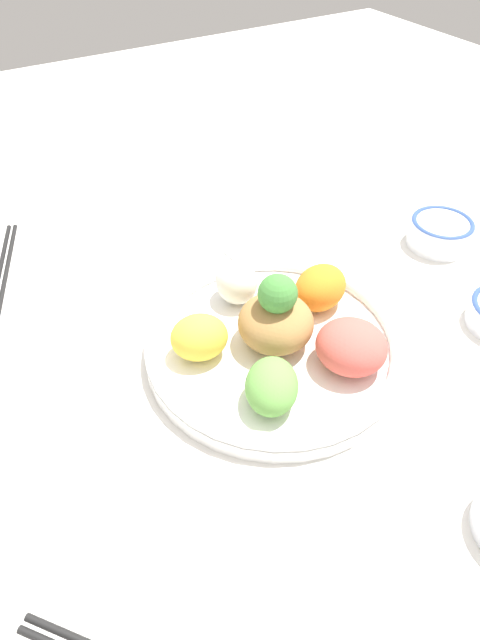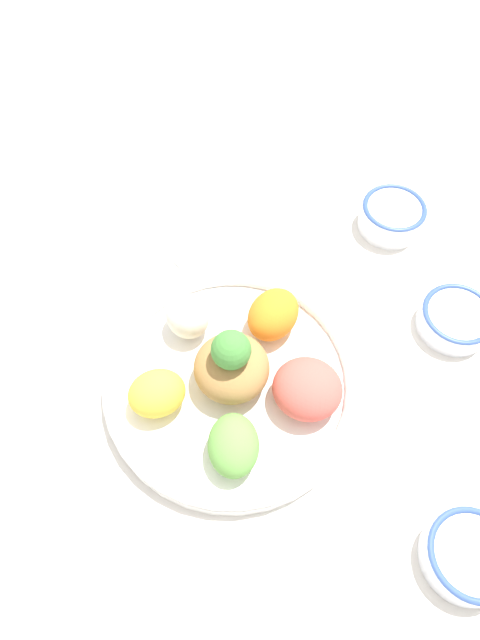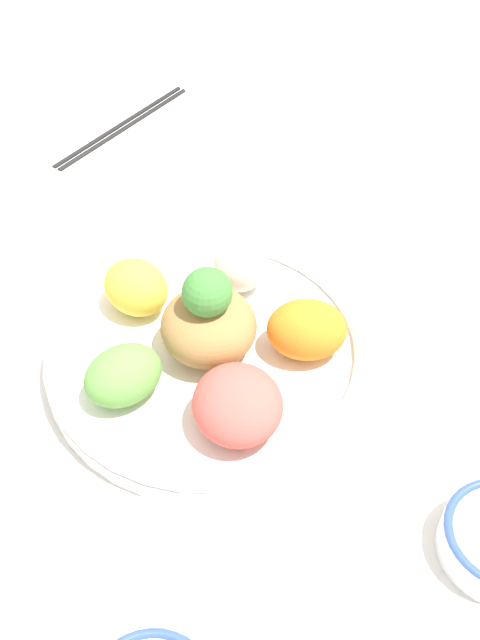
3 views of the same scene
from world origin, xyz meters
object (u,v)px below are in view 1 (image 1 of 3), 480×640
Objects in this scene: serving_spoon_main at (221,246)px; chopsticks_pair_far at (3,269)px; salad_platter at (277,337)px; sauce_bowl_red at (440,231)px.

chopsticks_pair_far is at bearing -116.98° from serving_spoon_main.
salad_platter is 0.36m from sauce_bowl_red.
chopsticks_pair_far is 1.82× the size of serving_spoon_main.
salad_platter is at bearing 11.01° from sauce_bowl_red.
sauce_bowl_red is 0.34m from serving_spoon_main.
sauce_bowl_red is 0.67m from chopsticks_pair_far.
salad_platter is at bearing -124.06° from chopsticks_pair_far.
sauce_bowl_red is at bearing -95.41° from chopsticks_pair_far.
serving_spoon_main is at bearing -90.70° from chopsticks_pair_far.
chopsticks_pair_far is 0.33m from serving_spoon_main.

